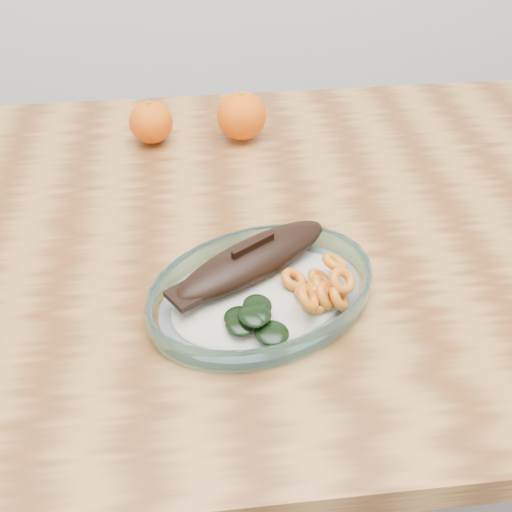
# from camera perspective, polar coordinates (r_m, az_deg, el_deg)

# --- Properties ---
(ground) EXTENTS (3.00, 3.00, 0.00)m
(ground) POSITION_cam_1_polar(r_m,az_deg,el_deg) (1.45, -1.73, -21.74)
(ground) COLOR slate
(ground) RESTS_ON ground
(dining_table) EXTENTS (1.20, 0.80, 0.75)m
(dining_table) POSITION_cam_1_polar(r_m,az_deg,el_deg) (0.93, -2.52, -2.35)
(dining_table) COLOR brown
(dining_table) RESTS_ON ground
(plated_meal) EXTENTS (0.65, 0.65, 0.08)m
(plated_meal) POSITION_cam_1_polar(r_m,az_deg,el_deg) (0.74, 0.52, -2.98)
(plated_meal) COLOR white
(plated_meal) RESTS_ON dining_table
(orange_left) EXTENTS (0.07, 0.07, 0.07)m
(orange_left) POSITION_cam_1_polar(r_m,az_deg,el_deg) (1.05, -9.32, 11.65)
(orange_left) COLOR #FF3F05
(orange_left) RESTS_ON dining_table
(orange_right) EXTENTS (0.08, 0.08, 0.08)m
(orange_right) POSITION_cam_1_polar(r_m,az_deg,el_deg) (1.05, -1.31, 12.35)
(orange_right) COLOR #FF3F05
(orange_right) RESTS_ON dining_table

